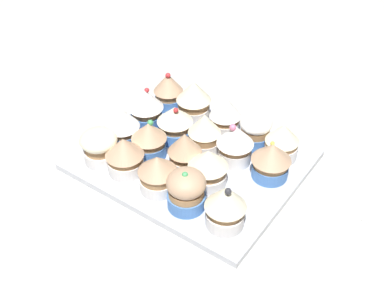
{
  "coord_description": "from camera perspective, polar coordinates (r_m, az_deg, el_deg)",
  "views": [
    {
      "loc": [
        37.87,
        -53.76,
        57.61
      ],
      "look_at": [
        0.0,
        0.0,
        4.2
      ],
      "focal_mm": 46.46,
      "sensor_mm": 36.0,
      "label": 1
    }
  ],
  "objects": [
    {
      "name": "ground_plane",
      "position": [
        0.88,
        0.0,
        -2.87
      ],
      "size": [
        180.0,
        180.0,
        3.0
      ],
      "primitive_type": "cube",
      "color": "beige"
    },
    {
      "name": "baking_tray",
      "position": [
        0.87,
        0.0,
        -1.84
      ],
      "size": [
        36.4,
        30.04,
        1.2
      ],
      "color": "silver",
      "rests_on": "ground_plane"
    },
    {
      "name": "cupcake_0",
      "position": [
        0.85,
        -10.58,
        -0.2
      ],
      "size": [
        6.36,
        6.36,
        6.14
      ],
      "color": "white",
      "rests_on": "baking_tray"
    },
    {
      "name": "cupcake_1",
      "position": [
        0.82,
        -7.73,
        -1.24
      ],
      "size": [
        6.49,
        6.49,
        6.87
      ],
      "color": "white",
      "rests_on": "baking_tray"
    },
    {
      "name": "cupcake_2",
      "position": [
        0.79,
        -3.79,
        -3.39
      ],
      "size": [
        6.32,
        6.32,
        6.68
      ],
      "color": "white",
      "rests_on": "baking_tray"
    },
    {
      "name": "cupcake_3",
      "position": [
        0.76,
        -0.66,
        -5.26
      ],
      "size": [
        6.12,
        6.12,
        7.21
      ],
      "color": "#477AC6",
      "rests_on": "baking_tray"
    },
    {
      "name": "cupcake_4",
      "position": [
        0.73,
        3.88,
        -7.04
      ],
      "size": [
        6.28,
        6.28,
        7.96
      ],
      "color": "white",
      "rests_on": "baking_tray"
    },
    {
      "name": "cupcake_5",
      "position": [
        0.88,
        -8.05,
        2.09
      ],
      "size": [
        6.33,
        6.33,
        7.7
      ],
      "color": "#477AC6",
      "rests_on": "baking_tray"
    },
    {
      "name": "cupcake_6",
      "position": [
        0.85,
        -4.94,
        0.56
      ],
      "size": [
        6.13,
        6.13,
        7.21
      ],
      "color": "#477AC6",
      "rests_on": "baking_tray"
    },
    {
      "name": "cupcake_7",
      "position": [
        0.82,
        -0.84,
        -0.79
      ],
      "size": [
        5.74,
        5.74,
        7.44
      ],
      "color": "white",
      "rests_on": "baking_tray"
    },
    {
      "name": "cupcake_8",
      "position": [
        0.79,
        1.84,
        -2.62
      ],
      "size": [
        6.55,
        6.55,
        6.91
      ],
      "color": "white",
      "rests_on": "baking_tray"
    },
    {
      "name": "cupcake_9",
      "position": [
        0.92,
        -5.31,
        4.21
      ],
      "size": [
        6.5,
        6.5,
        8.16
      ],
      "color": "#477AC6",
      "rests_on": "baking_tray"
    },
    {
      "name": "cupcake_10",
      "position": [
        0.89,
        -1.97,
        2.49
      ],
      "size": [
        6.47,
        6.47,
        7.12
      ],
      "color": "#477AC6",
      "rests_on": "baking_tray"
    },
    {
      "name": "cupcake_11",
      "position": [
        0.86,
        1.43,
        1.33
      ],
      "size": [
        5.74,
        5.74,
        7.65
      ],
      "color": "white",
      "rests_on": "baking_tray"
    },
    {
      "name": "cupcake_12",
      "position": [
        0.84,
        4.97,
        0.1
      ],
      "size": [
        6.33,
        6.33,
        7.92
      ],
      "color": "white",
      "rests_on": "baking_tray"
    },
    {
      "name": "cupcake_13",
      "position": [
        0.82,
        9.07,
        -1.79
      ],
      "size": [
        6.61,
        6.61,
        6.97
      ],
      "color": "#477AC6",
      "rests_on": "baking_tray"
    },
    {
      "name": "cupcake_14",
      "position": [
        0.97,
        -2.74,
        6.24
      ],
      "size": [
        5.78,
        5.78,
        7.76
      ],
      "color": "#477AC6",
      "rests_on": "baking_tray"
    },
    {
      "name": "cupcake_15",
      "position": [
        0.93,
        0.2,
        5.08
      ],
      "size": [
        6.54,
        6.54,
        8.21
      ],
      "color": "white",
      "rests_on": "baking_tray"
    },
    {
      "name": "cupcake_16",
      "position": [
        0.9,
        3.84,
        3.42
      ],
      "size": [
        5.8,
        5.8,
        7.63
      ],
      "color": "white",
      "rests_on": "baking_tray"
    },
    {
      "name": "cupcake_17",
      "position": [
        0.88,
        7.29,
        1.67
      ],
      "size": [
        5.7,
        5.7,
        6.34
      ],
      "color": "#477AC6",
      "rests_on": "baking_tray"
    },
    {
      "name": "cupcake_18",
      "position": [
        0.86,
        10.29,
        0.37
      ],
      "size": [
        5.86,
        5.86,
        6.93
      ],
      "color": "white",
      "rests_on": "baking_tray"
    },
    {
      "name": "napkin",
      "position": [
        0.87,
        17.78,
        -4.67
      ],
      "size": [
        13.48,
        12.61,
        0.6
      ],
      "primitive_type": "cube",
      "rotation": [
        0.0,
        0.0,
        -0.15
      ],
      "color": "white",
      "rests_on": "ground_plane"
    }
  ]
}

